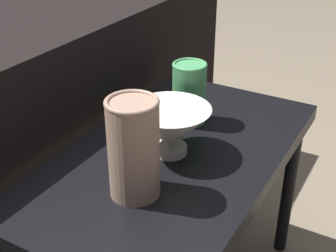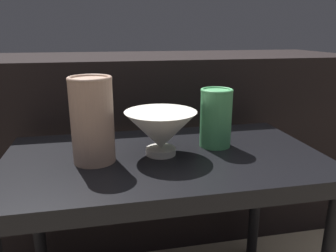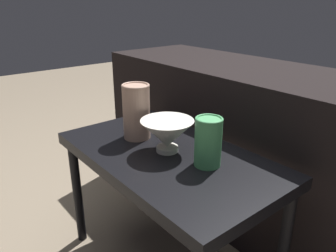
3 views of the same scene
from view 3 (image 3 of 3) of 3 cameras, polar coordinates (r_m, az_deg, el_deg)
The scene contains 5 objects.
table at distance 1.12m, azimuth -0.11°, elevation -7.13°, with size 0.78×0.44×0.49m.
couch_backdrop at distance 1.51m, azimuth 15.74°, elevation -3.74°, with size 1.67×0.50×0.70m.
bowl at distance 1.08m, azimuth -0.14°, elevation -1.41°, with size 0.18×0.18×0.11m.
vase_textured_left at distance 1.18m, azimuth -5.53°, elevation 2.64°, with size 0.10×0.10×0.20m.
vase_colorful_right at distance 0.99m, azimuth 7.00°, elevation -2.65°, with size 0.08×0.08×0.15m.
Camera 3 is at (0.77, -0.62, 0.97)m, focal length 35.00 mm.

